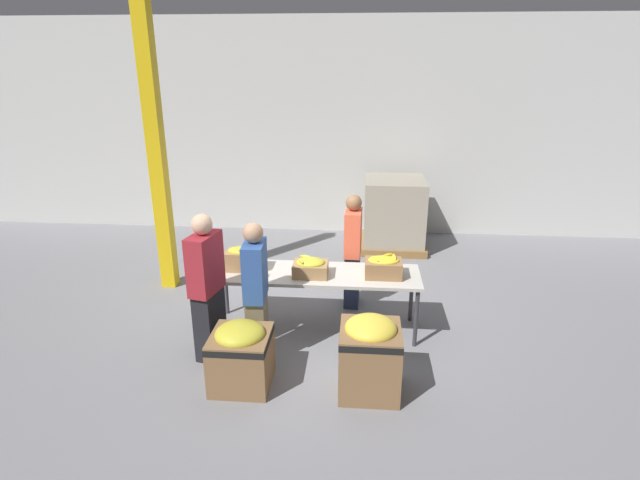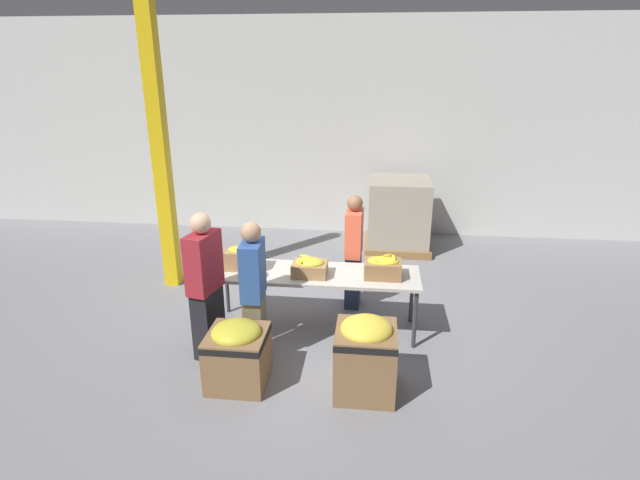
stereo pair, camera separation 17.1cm
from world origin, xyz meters
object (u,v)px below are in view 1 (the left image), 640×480
(banana_box_1, at_px, (310,267))
(donation_bin_1, at_px, (370,353))
(support_pillar, at_px, (157,153))
(pallet_stack_0, at_px, (394,214))
(volunteer_1, at_px, (207,288))
(donation_bin_0, at_px, (241,353))
(sorting_table, at_px, (315,277))
(volunteer_0, at_px, (256,294))
(banana_box_0, at_px, (244,258))
(volunteer_2, at_px, (353,252))
(banana_box_2, at_px, (383,266))

(banana_box_1, bearing_deg, donation_bin_1, -57.81)
(support_pillar, height_order, pallet_stack_0, support_pillar)
(volunteer_1, xyz_separation_m, donation_bin_0, (0.48, -0.51, -0.47))
(volunteer_1, height_order, donation_bin_1, volunteer_1)
(sorting_table, xyz_separation_m, volunteer_0, (-0.58, -0.73, 0.09))
(volunteer_1, xyz_separation_m, support_pillar, (-1.18, 1.84, 1.16))
(sorting_table, bearing_deg, support_pillar, 153.88)
(banana_box_1, relative_size, donation_bin_0, 0.59)
(volunteer_1, bearing_deg, sorting_table, -45.82)
(sorting_table, xyz_separation_m, donation_bin_0, (-0.65, -1.22, -0.35))
(donation_bin_1, distance_m, support_pillar, 4.10)
(banana_box_1, height_order, donation_bin_1, banana_box_1)
(banana_box_0, xyz_separation_m, volunteer_1, (-0.24, -0.74, -0.08))
(sorting_table, xyz_separation_m, banana_box_0, (-0.89, 0.03, 0.21))
(banana_box_0, bearing_deg, volunteer_2, 27.30)
(support_pillar, bearing_deg, pallet_stack_0, 29.37)
(volunteer_1, bearing_deg, donation_bin_1, -93.61)
(support_pillar, bearing_deg, sorting_table, -26.12)
(banana_box_2, bearing_deg, volunteer_0, -153.77)
(banana_box_1, bearing_deg, volunteer_1, -150.22)
(volunteer_0, distance_m, donation_bin_0, 0.66)
(donation_bin_0, bearing_deg, volunteer_0, 81.37)
(banana_box_1, bearing_deg, support_pillar, 151.73)
(donation_bin_0, height_order, pallet_stack_0, pallet_stack_0)
(sorting_table, relative_size, donation_bin_1, 3.08)
(volunteer_1, relative_size, support_pillar, 0.42)
(sorting_table, distance_m, banana_box_1, 0.19)
(volunteer_1, bearing_deg, banana_box_2, -58.82)
(sorting_table, height_order, volunteer_2, volunteer_2)
(banana_box_0, distance_m, donation_bin_0, 1.39)
(sorting_table, distance_m, pallet_stack_0, 3.27)
(banana_box_1, relative_size, volunteer_2, 0.26)
(support_pillar, bearing_deg, donation_bin_0, -54.80)
(banana_box_0, bearing_deg, support_pillar, 142.32)
(volunteer_1, relative_size, donation_bin_1, 2.05)
(banana_box_2, relative_size, donation_bin_0, 0.62)
(volunteer_2, height_order, pallet_stack_0, volunteer_2)
(sorting_table, distance_m, donation_bin_0, 1.42)
(volunteer_2, bearing_deg, sorting_table, -28.80)
(banana_box_2, distance_m, volunteer_1, 2.07)
(volunteer_1, height_order, support_pillar, support_pillar)
(donation_bin_0, bearing_deg, banana_box_2, 38.61)
(banana_box_0, height_order, volunteer_1, volunteer_1)
(volunteer_2, bearing_deg, banana_box_1, -28.69)
(banana_box_1, height_order, pallet_stack_0, pallet_stack_0)
(volunteer_1, height_order, donation_bin_0, volunteer_1)
(banana_box_2, bearing_deg, donation_bin_0, -141.39)
(banana_box_2, bearing_deg, volunteer_2, 116.72)
(volunteer_0, height_order, support_pillar, support_pillar)
(volunteer_2, bearing_deg, pallet_stack_0, 166.39)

